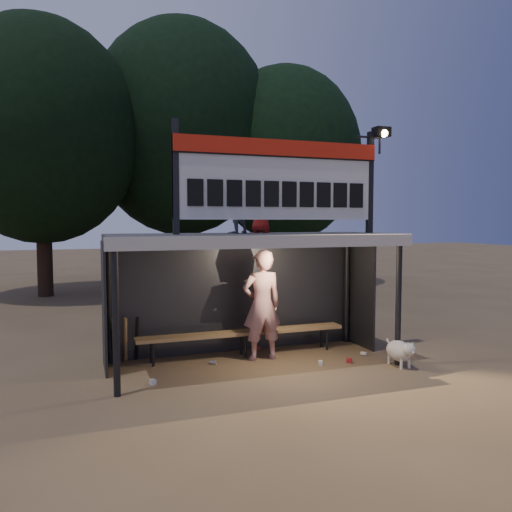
{
  "coord_description": "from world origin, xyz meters",
  "views": [
    {
      "loc": [
        -2.86,
        -8.25,
        2.54
      ],
      "look_at": [
        0.2,
        0.4,
        1.9
      ],
      "focal_mm": 35.0,
      "sensor_mm": 36.0,
      "label": 1
    }
  ],
  "objects": [
    {
      "name": "ground",
      "position": [
        0.0,
        0.0,
        0.0
      ],
      "size": [
        80.0,
        80.0,
        0.0
      ],
      "primitive_type": "plane",
      "color": "brown",
      "rests_on": "ground"
    },
    {
      "name": "player",
      "position": [
        0.26,
        0.24,
        1.01
      ],
      "size": [
        0.74,
        0.49,
        2.02
      ],
      "primitive_type": "imported",
      "rotation": [
        0.0,
        0.0,
        3.14
      ],
      "color": "silver",
      "rests_on": "ground"
    },
    {
      "name": "child_a",
      "position": [
        -0.22,
        0.35,
        2.82
      ],
      "size": [
        0.59,
        0.54,
        0.99
      ],
      "primitive_type": "imported",
      "rotation": [
        0.0,
        0.0,
        3.56
      ],
      "color": "slate",
      "rests_on": "dugout_shelter"
    },
    {
      "name": "child_b",
      "position": [
        0.35,
        0.55,
        2.79
      ],
      "size": [
        0.54,
        0.52,
        0.94
      ],
      "primitive_type": "imported",
      "rotation": [
        0.0,
        0.0,
        2.45
      ],
      "color": "maroon",
      "rests_on": "dugout_shelter"
    },
    {
      "name": "dugout_shelter",
      "position": [
        0.0,
        0.24,
        1.85
      ],
      "size": [
        5.1,
        2.08,
        2.32
      ],
      "color": "#38383B",
      "rests_on": "ground"
    },
    {
      "name": "scoreboard_assembly",
      "position": [
        0.56,
        -0.01,
        3.32
      ],
      "size": [
        4.1,
        0.27,
        1.99
      ],
      "color": "black",
      "rests_on": "dugout_shelter"
    },
    {
      "name": "bench",
      "position": [
        0.0,
        0.55,
        0.43
      ],
      "size": [
        4.0,
        0.35,
        0.48
      ],
      "color": "#997648",
      "rests_on": "ground"
    },
    {
      "name": "tree_left",
      "position": [
        -4.0,
        10.0,
        5.51
      ],
      "size": [
        6.46,
        6.46,
        9.27
      ],
      "color": "black",
      "rests_on": "ground"
    },
    {
      "name": "tree_mid",
      "position": [
        1.0,
        11.5,
        6.17
      ],
      "size": [
        7.22,
        7.22,
        10.36
      ],
      "color": "#311F15",
      "rests_on": "ground"
    },
    {
      "name": "tree_right",
      "position": [
        5.0,
        10.5,
        5.19
      ],
      "size": [
        6.08,
        6.08,
        8.72
      ],
      "color": "black",
      "rests_on": "ground"
    },
    {
      "name": "dog",
      "position": [
        2.38,
        -1.01,
        0.28
      ],
      "size": [
        0.36,
        0.81,
        0.49
      ],
      "color": "beige",
      "rests_on": "ground"
    },
    {
      "name": "bats",
      "position": [
        -2.13,
        0.82,
        0.43
      ],
      "size": [
        0.48,
        0.33,
        0.84
      ],
      "color": "#A3774C",
      "rests_on": "ground"
    },
    {
      "name": "litter",
      "position": [
        0.47,
        -0.11,
        0.04
      ],
      "size": [
        4.12,
        1.56,
        0.08
      ],
      "color": "#A31C1E",
      "rests_on": "ground"
    }
  ]
}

